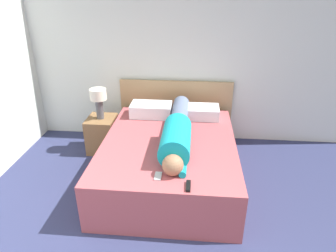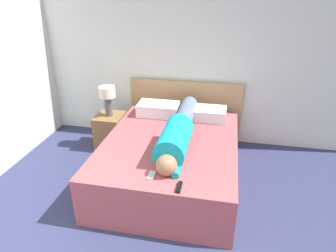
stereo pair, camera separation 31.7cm
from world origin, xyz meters
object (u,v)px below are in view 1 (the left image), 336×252
(bed, at_px, (169,160))
(person_lying, at_px, (177,132))
(table_lamp, at_px, (99,98))
(tv_remote, at_px, (188,186))
(nightstand, at_px, (102,134))
(pillow_second, at_px, (199,112))
(pillow_near_headboard, at_px, (151,110))
(cell_phone, at_px, (158,176))

(bed, relative_size, person_lying, 1.14)
(table_lamp, bearing_deg, tv_remote, -49.95)
(nightstand, distance_m, person_lying, 1.34)
(tv_remote, bearing_deg, pillow_second, 86.40)
(table_lamp, xyz_separation_m, pillow_near_headboard, (0.69, 0.06, -0.16))
(bed, relative_size, table_lamp, 4.59)
(nightstand, relative_size, person_lying, 0.29)
(bed, xyz_separation_m, pillow_near_headboard, (-0.30, 0.69, 0.35))
(table_lamp, xyz_separation_m, cell_phone, (0.95, -1.34, -0.24))
(person_lying, bearing_deg, pillow_second, 71.11)
(table_lamp, height_order, cell_phone, table_lamp)
(table_lamp, height_order, person_lying, table_lamp)
(pillow_near_headboard, relative_size, cell_phone, 4.17)
(table_lamp, xyz_separation_m, person_lying, (1.09, -0.66, -0.11))
(nightstand, relative_size, cell_phone, 3.72)
(bed, height_order, tv_remote, tv_remote)
(nightstand, bearing_deg, bed, -32.12)
(nightstand, xyz_separation_m, pillow_near_headboard, (0.69, 0.06, 0.37))
(person_lying, distance_m, tv_remote, 0.84)
(bed, xyz_separation_m, tv_remote, (0.24, -0.85, 0.27))
(pillow_near_headboard, bearing_deg, bed, -66.18)
(pillow_near_headboard, bearing_deg, cell_phone, -79.36)
(person_lying, bearing_deg, nightstand, 148.71)
(cell_phone, bearing_deg, nightstand, 125.45)
(tv_remote, bearing_deg, nightstand, 130.05)
(nightstand, relative_size, pillow_second, 0.94)
(table_lamp, xyz_separation_m, pillow_second, (1.33, 0.06, -0.17))
(nightstand, bearing_deg, pillow_near_headboard, 5.32)
(tv_remote, bearing_deg, pillow_near_headboard, 109.64)
(pillow_near_headboard, distance_m, cell_phone, 1.43)
(nightstand, bearing_deg, person_lying, -31.29)
(nightstand, xyz_separation_m, person_lying, (1.09, -0.66, 0.42))
(bed, relative_size, nightstand, 3.94)
(table_lamp, relative_size, cell_phone, 3.20)
(nightstand, bearing_deg, pillow_second, 2.76)
(nightstand, height_order, table_lamp, table_lamp)
(cell_phone, bearing_deg, person_lying, 78.85)
(nightstand, bearing_deg, cell_phone, -54.55)
(bed, xyz_separation_m, pillow_second, (0.34, 0.69, 0.34))
(bed, bearing_deg, table_lamp, 147.88)
(bed, bearing_deg, person_lying, -21.56)
(nightstand, distance_m, cell_phone, 1.67)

